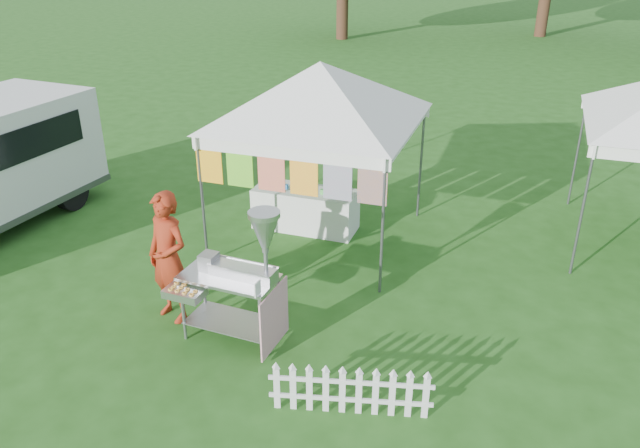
% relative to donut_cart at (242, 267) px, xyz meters
% --- Properties ---
extents(ground, '(120.00, 120.00, 0.00)m').
position_rel_donut_cart_xyz_m(ground, '(-0.09, -0.33, -1.10)').
color(ground, '#214F16').
rests_on(ground, ground).
extents(canopy_main, '(4.24, 4.24, 3.45)m').
position_rel_donut_cart_xyz_m(canopy_main, '(-0.09, 3.17, 1.89)').
color(canopy_main, '#59595E').
rests_on(canopy_main, ground).
extents(donut_cart, '(1.38, 0.87, 1.87)m').
position_rel_donut_cart_xyz_m(donut_cart, '(0.00, 0.00, 0.00)').
color(donut_cart, gray).
rests_on(donut_cart, ground).
extents(vendor, '(0.77, 0.62, 1.83)m').
position_rel_donut_cart_xyz_m(vendor, '(-1.17, 0.21, -0.18)').
color(vendor, maroon).
rests_on(vendor, ground).
extents(picket_fence, '(1.75, 0.45, 0.56)m').
position_rel_donut_cart_xyz_m(picket_fence, '(1.65, -0.82, -0.81)').
color(picket_fence, silver).
rests_on(picket_fence, ground).
extents(display_table, '(1.80, 0.70, 0.72)m').
position_rel_donut_cart_xyz_m(display_table, '(-0.45, 3.43, -0.74)').
color(display_table, white).
rests_on(display_table, ground).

